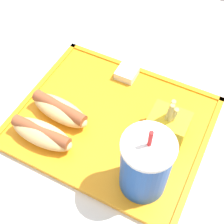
# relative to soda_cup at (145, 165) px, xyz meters

# --- Properties ---
(dining_table) EXTENTS (1.11, 1.17, 0.76)m
(dining_table) POSITION_rel_soda_cup_xyz_m (0.15, -0.08, -0.46)
(dining_table) COLOR beige
(dining_table) RESTS_ON ground_plane
(food_tray) EXTENTS (0.41, 0.34, 0.01)m
(food_tray) POSITION_rel_soda_cup_xyz_m (0.12, -0.10, -0.08)
(food_tray) COLOR orange
(food_tray) RESTS_ON dining_table
(soda_cup) EXTENTS (0.09, 0.09, 0.18)m
(soda_cup) POSITION_rel_soda_cup_xyz_m (0.00, 0.00, 0.00)
(soda_cup) COLOR #194CA5
(soda_cup) RESTS_ON food_tray
(hot_dog_far) EXTENTS (0.14, 0.05, 0.04)m
(hot_dog_far) POSITION_rel_soda_cup_xyz_m (0.22, 0.01, -0.05)
(hot_dog_far) COLOR #DBB270
(hot_dog_far) RESTS_ON food_tray
(hot_dog_near) EXTENTS (0.15, 0.07, 0.04)m
(hot_dog_near) POSITION_rel_soda_cup_xyz_m (0.22, -0.06, -0.05)
(hot_dog_near) COLOR #DBB270
(hot_dog_near) RESTS_ON food_tray
(fries_carton) EXTENTS (0.08, 0.06, 0.11)m
(fries_carton) POSITION_rel_soda_cup_xyz_m (-0.00, -0.12, -0.04)
(fries_carton) COLOR gold
(fries_carton) RESTS_ON food_tray
(sauce_cup_mayo) EXTENTS (0.05, 0.05, 0.02)m
(sauce_cup_mayo) POSITION_rel_soda_cup_xyz_m (0.15, -0.24, -0.06)
(sauce_cup_mayo) COLOR silver
(sauce_cup_mayo) RESTS_ON food_tray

